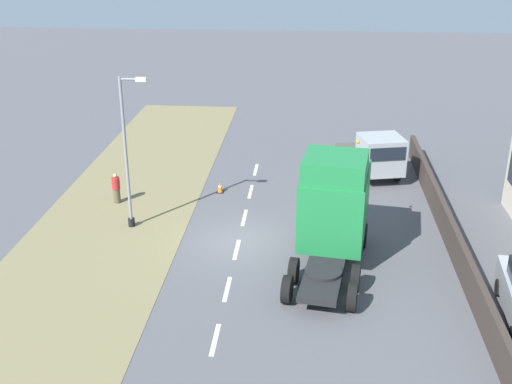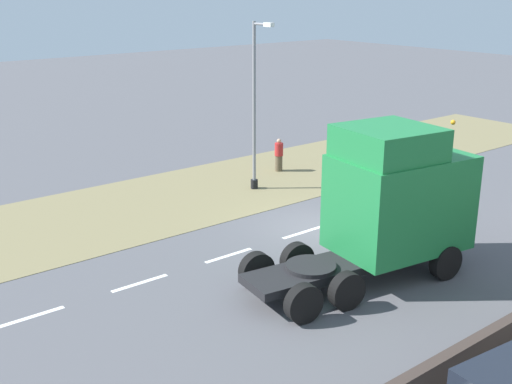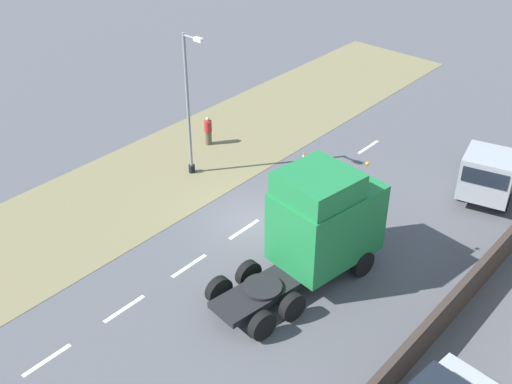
# 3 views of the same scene
# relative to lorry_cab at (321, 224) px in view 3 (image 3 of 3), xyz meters

# --- Properties ---
(ground_plane) EXTENTS (120.00, 120.00, 0.00)m
(ground_plane) POSITION_rel_lorry_cab_xyz_m (-3.99, 0.92, -2.26)
(ground_plane) COLOR #515156
(ground_plane) RESTS_ON ground
(grass_verge) EXTENTS (7.00, 44.00, 0.01)m
(grass_verge) POSITION_rel_lorry_cab_xyz_m (-9.99, 0.92, -2.25)
(grass_verge) COLOR olive
(grass_verge) RESTS_ON ground
(lane_markings) EXTENTS (0.16, 21.00, 0.00)m
(lane_markings) POSITION_rel_lorry_cab_xyz_m (-3.99, 0.22, -2.25)
(lane_markings) COLOR white
(lane_markings) RESTS_ON ground
(boundary_wall) EXTENTS (0.25, 24.00, 1.29)m
(boundary_wall) POSITION_rel_lorry_cab_xyz_m (5.01, 0.92, -1.61)
(boundary_wall) COLOR #382D28
(boundary_wall) RESTS_ON ground
(lorry_cab) EXTENTS (3.52, 7.19, 4.63)m
(lorry_cab) POSITION_rel_lorry_cab_xyz_m (0.00, 0.00, 0.00)
(lorry_cab) COLOR black
(lorry_cab) RESTS_ON ground
(flatbed_truck) EXTENTS (3.48, 6.37, 2.50)m
(flatbed_truck) POSITION_rel_lorry_cab_xyz_m (2.59, 9.09, -0.92)
(flatbed_truck) COLOR #999EA3
(flatbed_truck) RESTS_ON ground
(lamp_post) EXTENTS (1.27, 0.30, 6.89)m
(lamp_post) POSITION_rel_lorry_cab_xyz_m (-8.93, 2.07, 0.96)
(lamp_post) COLOR black
(lamp_post) RESTS_ON ground
(pedestrian) EXTENTS (0.39, 0.39, 1.53)m
(pedestrian) POSITION_rel_lorry_cab_xyz_m (-10.43, 4.64, -1.51)
(pedestrian) COLOR brown
(pedestrian) RESTS_ON ground
(traffic_cone_lead) EXTENTS (0.36, 0.36, 0.58)m
(traffic_cone_lead) POSITION_rel_lorry_cab_xyz_m (-5.54, 6.39, -1.97)
(traffic_cone_lead) COLOR black
(traffic_cone_lead) RESTS_ON ground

